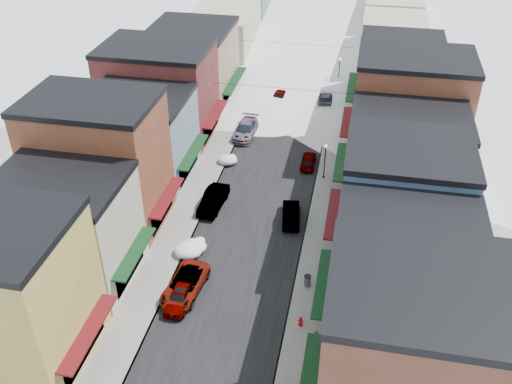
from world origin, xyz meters
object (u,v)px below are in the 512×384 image
at_px(streetlamp_near, 325,157).
at_px(fire_hydrant, 301,321).
at_px(car_white_suv, 185,285).
at_px(car_green_sedan, 291,214).
at_px(car_dark_hatch, 213,200).
at_px(car_silver_sedan, 180,296).
at_px(trash_can, 307,280).

bearing_deg(streetlamp_near, fire_hydrant, -89.15).
relative_size(car_white_suv, fire_hydrant, 7.02).
bearing_deg(car_white_suv, streetlamp_near, 69.69).
xyz_separation_m(car_green_sedan, fire_hydrant, (2.66, -13.17, -0.24)).
xyz_separation_m(car_white_suv, car_dark_hatch, (-0.80, 12.05, 0.07)).
height_order(car_silver_sedan, streetlamp_near, streetlamp_near).
relative_size(car_dark_hatch, trash_can, 5.17).
xyz_separation_m(car_white_suv, car_green_sedan, (7.00, 11.30, -0.03)).
xyz_separation_m(car_white_suv, trash_can, (9.63, 2.57, -0.13)).
distance_m(car_silver_sedan, fire_hydrant, 9.68).
bearing_deg(car_white_suv, car_green_sedan, 63.67).
distance_m(car_green_sedan, fire_hydrant, 13.44).
xyz_separation_m(car_dark_hatch, car_green_sedan, (7.80, -0.75, -0.09)).
relative_size(car_white_suv, trash_can, 5.65).
distance_m(car_silver_sedan, car_dark_hatch, 13.35).
xyz_separation_m(car_dark_hatch, trash_can, (10.43, -9.48, -0.19)).
bearing_deg(car_white_suv, car_dark_hatch, 99.24).
xyz_separation_m(car_silver_sedan, trash_can, (9.63, 3.84, -0.07)).
xyz_separation_m(car_green_sedan, streetlamp_near, (2.34, 8.06, 1.89)).
bearing_deg(car_green_sedan, fire_hydrant, 93.44).
bearing_deg(streetlamp_near, car_silver_sedan, -114.35).
xyz_separation_m(car_silver_sedan, car_green_sedan, (7.00, 12.58, 0.03)).
distance_m(car_silver_sedan, trash_can, 10.37).
bearing_deg(car_silver_sedan, streetlamp_near, 67.49).
bearing_deg(fire_hydrant, trash_can, 90.36).
bearing_deg(fire_hydrant, car_white_suv, 169.05).
height_order(car_green_sedan, trash_can, car_green_sedan).
height_order(car_white_suv, car_dark_hatch, car_dark_hatch).
bearing_deg(trash_can, fire_hydrant, -89.64).
bearing_deg(car_dark_hatch, car_white_suv, -81.72).
relative_size(car_silver_sedan, streetlamp_near, 1.07).
relative_size(car_silver_sedan, trash_can, 4.25).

